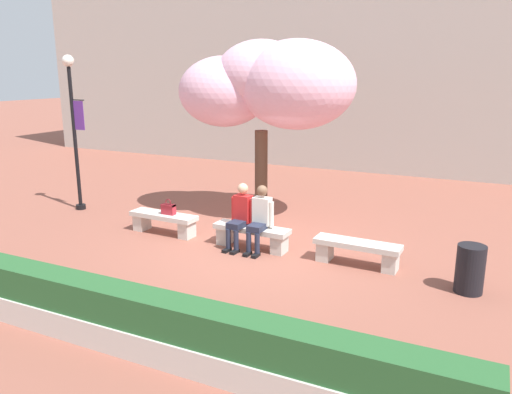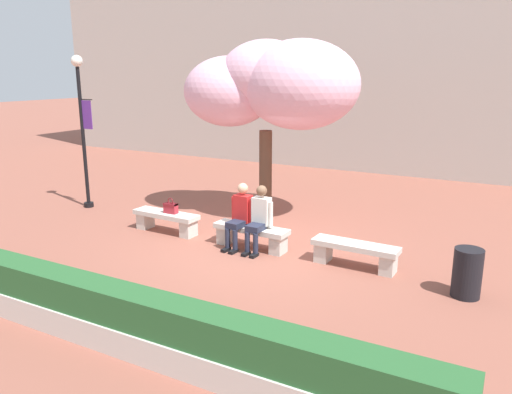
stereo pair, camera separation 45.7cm
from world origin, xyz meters
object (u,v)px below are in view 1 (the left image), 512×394
Objects in this scene: lamp_post_with_banner at (74,119)px; stone_bench_west_end at (164,220)px; person_seated_left at (241,214)px; handbag at (168,208)px; cherry_tree_main at (268,85)px; stone_bench_center at (357,250)px; trash_bin at (470,269)px; person_seated_right at (260,216)px; stone_bench_near_west at (252,234)px.

stone_bench_west_end is at bearing -13.01° from lamp_post_with_banner.
person_seated_left is at bearing -8.73° from lamp_post_with_banner.
handbag is 0.08× the size of cherry_tree_main.
trash_bin is (1.89, -0.35, 0.10)m from stone_bench_center.
trash_bin is (3.80, -0.30, -0.31)m from person_seated_right.
stone_bench_center is at bearing 0.03° from handbag.
stone_bench_near_west is 2.00m from handbag.
cherry_tree_main is at bearing 151.56° from trash_bin.
person_seated_right is at bearing -14.42° from stone_bench_near_west.
stone_bench_near_west is 1.22× the size of person_seated_left.
stone_bench_center is 7.62m from lamp_post_with_banner.
lamp_post_with_banner reaches higher than trash_bin.
person_seated_right is 0.31× the size of cherry_tree_main.
lamp_post_with_banner is (-3.23, 0.71, 1.71)m from handbag.
person_seated_right is (0.21, -0.05, 0.40)m from stone_bench_near_west.
handbag is 0.09× the size of lamp_post_with_banner.
lamp_post_with_banner is at bearing 172.20° from stone_bench_near_west.
stone_bench_west_end is at bearing 180.00° from stone_bench_center.
handbag is 3.72m from lamp_post_with_banner.
person_seated_left reaches higher than stone_bench_center.
stone_bench_near_west is 0.38× the size of cherry_tree_main.
lamp_post_with_banner is (-5.41, 0.77, 1.59)m from person_seated_right.
cherry_tree_main is (-2.76, 2.17, 2.82)m from stone_bench_center.
trash_bin is (6.13, -0.35, 0.10)m from stone_bench_west_end.
lamp_post_with_banner is (-4.99, 0.77, 1.59)m from person_seated_left.
stone_bench_near_west is 1.00× the size of stone_bench_center.
person_seated_right is (2.33, -0.05, 0.40)m from stone_bench_west_end.
trash_bin is at bearing -4.50° from person_seated_right.
lamp_post_with_banner reaches higher than stone_bench_center.
trash_bin reaches higher than stone_bench_center.
stone_bench_center is 0.41× the size of lamp_post_with_banner.
stone_bench_center is at bearing -5.56° from lamp_post_with_banner.
cherry_tree_main reaches higher than lamp_post_with_banner.
stone_bench_center is 0.38× the size of cherry_tree_main.
trash_bin is (4.65, -2.52, -2.73)m from cherry_tree_main.
stone_bench_center is 1.22× the size of person_seated_left.
handbag is (0.14, -0.00, 0.28)m from stone_bench_west_end.
stone_bench_west_end is 2.36m from person_seated_right.
cherry_tree_main is at bearing 58.44° from handbag.
person_seated_left is at bearing 175.94° from trash_bin.
cherry_tree_main reaches higher than stone_bench_near_west.
lamp_post_with_banner reaches higher than stone_bench_near_west.
lamp_post_with_banner is (-5.20, 0.71, 2.00)m from stone_bench_near_west.
lamp_post_with_banner is at bearing 167.51° from handbag.
person_seated_left reaches higher than stone_bench_west_end.
lamp_post_with_banner is 4.88× the size of trash_bin.
handbag is 6.00m from trash_bin.
handbag reaches higher than stone_bench_near_west.
cherry_tree_main reaches higher than stone_bench_west_end.
stone_bench_center is at bearing 1.31° from person_seated_left.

